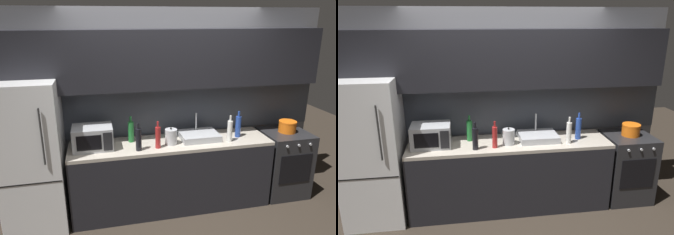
% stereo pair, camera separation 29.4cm
% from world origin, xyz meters
% --- Properties ---
extents(back_wall, '(4.23, 0.44, 2.50)m').
position_xyz_m(back_wall, '(0.00, 1.20, 1.55)').
color(back_wall, slate).
rests_on(back_wall, ground).
extents(counter_run, '(2.49, 0.60, 0.90)m').
position_xyz_m(counter_run, '(0.00, 0.90, 0.45)').
color(counter_run, black).
rests_on(counter_run, ground).
extents(refrigerator, '(0.68, 0.69, 1.74)m').
position_xyz_m(refrigerator, '(-1.63, 0.90, 0.87)').
color(refrigerator, white).
rests_on(refrigerator, ground).
extents(oven_range, '(0.60, 0.62, 0.90)m').
position_xyz_m(oven_range, '(1.59, 0.90, 0.45)').
color(oven_range, '#232326').
rests_on(oven_range, ground).
extents(microwave, '(0.46, 0.35, 0.27)m').
position_xyz_m(microwave, '(-0.95, 0.92, 1.04)').
color(microwave, '#A8AAAF').
rests_on(microwave, counter_run).
extents(sink_basin, '(0.48, 0.38, 0.30)m').
position_xyz_m(sink_basin, '(0.37, 0.93, 0.94)').
color(sink_basin, '#ADAFB5').
rests_on(sink_basin, counter_run).
extents(kettle, '(0.18, 0.15, 0.21)m').
position_xyz_m(kettle, '(-0.02, 0.84, 1.00)').
color(kettle, '#B7BABF').
rests_on(kettle, counter_run).
extents(wine_bottle_red, '(0.06, 0.06, 0.33)m').
position_xyz_m(wine_bottle_red, '(-0.20, 0.76, 1.04)').
color(wine_bottle_red, '#A82323').
rests_on(wine_bottle_red, counter_run).
extents(wine_bottle_blue, '(0.07, 0.07, 0.34)m').
position_xyz_m(wine_bottle_blue, '(0.87, 0.89, 1.04)').
color(wine_bottle_blue, '#234299').
rests_on(wine_bottle_blue, counter_run).
extents(wine_bottle_dark, '(0.07, 0.07, 0.33)m').
position_xyz_m(wine_bottle_dark, '(-0.43, 0.74, 1.04)').
color(wine_bottle_dark, black).
rests_on(wine_bottle_dark, counter_run).
extents(wine_bottle_green, '(0.07, 0.07, 0.33)m').
position_xyz_m(wine_bottle_green, '(-0.49, 1.03, 1.04)').
color(wine_bottle_green, '#1E6B2D').
rests_on(wine_bottle_green, counter_run).
extents(wine_bottle_white, '(0.06, 0.06, 0.34)m').
position_xyz_m(wine_bottle_white, '(0.71, 0.76, 1.04)').
color(wine_bottle_white, silver).
rests_on(wine_bottle_white, counter_run).
extents(mug_teal, '(0.07, 0.07, 0.09)m').
position_xyz_m(mug_teal, '(0.04, 1.12, 0.94)').
color(mug_teal, '#19666B').
rests_on(mug_teal, counter_run).
extents(cooking_pot, '(0.23, 0.23, 0.15)m').
position_xyz_m(cooking_pot, '(1.60, 0.90, 0.98)').
color(cooking_pot, orange).
rests_on(cooking_pot, oven_range).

